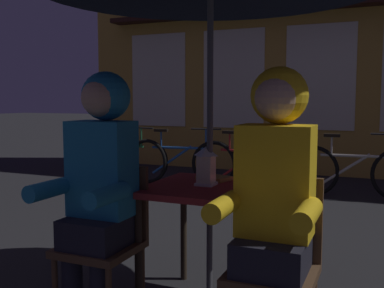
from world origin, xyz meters
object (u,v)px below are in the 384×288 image
(chair_right, at_px, (275,258))
(book, at_px, (214,178))
(bicycle_nearest, at_px, (121,158))
(person_left_hooded, at_px, (99,173))
(bicycle_second, at_px, (180,161))
(bicycle_third, at_px, (247,166))
(cafe_table, at_px, (210,202))
(lantern, at_px, (206,165))
(person_right_hooded, at_px, (274,187))
(chair_left, at_px, (107,234))
(bicycle_fourth, at_px, (354,172))

(chair_right, relative_size, book, 4.35)
(bicycle_nearest, bearing_deg, person_left_hooded, -59.30)
(bicycle_second, bearing_deg, book, -61.83)
(person_left_hooded, height_order, bicycle_third, person_left_hooded)
(cafe_table, relative_size, book, 3.70)
(cafe_table, height_order, bicycle_third, bicycle_third)
(lantern, xyz_separation_m, bicycle_nearest, (-2.76, 3.45, -0.51))
(person_right_hooded, xyz_separation_m, bicycle_nearest, (-3.26, 3.88, -0.50))
(cafe_table, height_order, bicycle_second, bicycle_second)
(person_left_hooded, bearing_deg, cafe_table, 41.57)
(chair_right, bearing_deg, lantern, 143.89)
(chair_right, height_order, person_left_hooded, person_left_hooded)
(lantern, relative_size, book, 1.16)
(person_right_hooded, distance_m, bicycle_second, 4.54)
(bicycle_second, xyz_separation_m, bicycle_third, (1.05, -0.07, 0.00))
(person_left_hooded, bearing_deg, bicycle_nearest, 120.70)
(chair_left, xyz_separation_m, bicycle_nearest, (-2.30, 3.82, -0.14))
(cafe_table, relative_size, person_left_hooded, 0.53)
(person_left_hooded, relative_size, bicycle_third, 0.85)
(cafe_table, xyz_separation_m, chair_right, (0.48, -0.37, -0.15))
(person_left_hooded, xyz_separation_m, bicycle_second, (-1.32, 3.89, -0.50))
(chair_left, xyz_separation_m, person_left_hooded, (-0.00, -0.06, 0.36))
(lantern, xyz_separation_m, person_right_hooded, (0.50, -0.42, -0.01))
(chair_left, bearing_deg, bicycle_fourth, 74.09)
(bicycle_fourth, bearing_deg, cafe_table, -100.03)
(book, bearing_deg, person_right_hooded, -31.69)
(chair_left, height_order, bicycle_second, chair_left)
(chair_left, xyz_separation_m, bicycle_second, (-1.32, 3.83, -0.14))
(person_left_hooded, distance_m, person_right_hooded, 0.96)
(chair_left, bearing_deg, lantern, 38.83)
(bicycle_nearest, bearing_deg, lantern, -51.38)
(chair_right, bearing_deg, bicycle_third, 108.10)
(chair_right, bearing_deg, person_left_hooded, -176.61)
(lantern, bearing_deg, book, 95.51)
(chair_right, height_order, bicycle_second, chair_right)
(chair_left, bearing_deg, bicycle_second, 108.95)
(person_right_hooded, bearing_deg, person_left_hooded, 180.00)
(bicycle_nearest, bearing_deg, cafe_table, -51.13)
(bicycle_third, xyz_separation_m, book, (0.71, -3.20, 0.41))
(person_right_hooded, bearing_deg, cafe_table, 138.43)
(lantern, bearing_deg, bicycle_nearest, 128.62)
(cafe_table, bearing_deg, bicycle_third, 102.46)
(bicycle_nearest, distance_m, book, 4.28)
(cafe_table, height_order, chair_right, chair_right)
(bicycle_nearest, relative_size, bicycle_fourth, 1.00)
(cafe_table, height_order, person_left_hooded, person_left_hooded)
(bicycle_third, relative_size, book, 8.28)
(lantern, relative_size, bicycle_nearest, 0.14)
(lantern, bearing_deg, bicycle_fourth, 79.59)
(person_right_hooded, xyz_separation_m, book, (-0.52, 0.62, -0.09))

